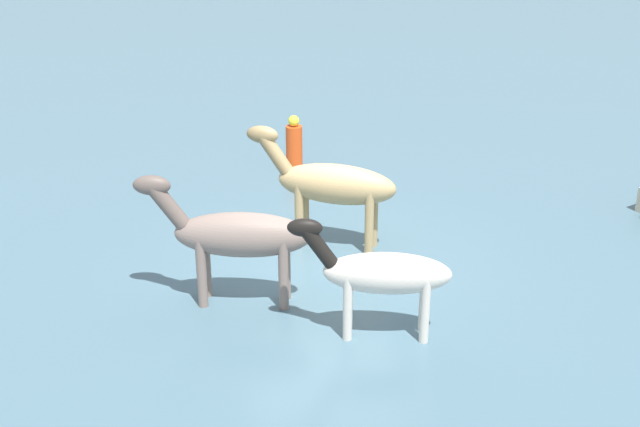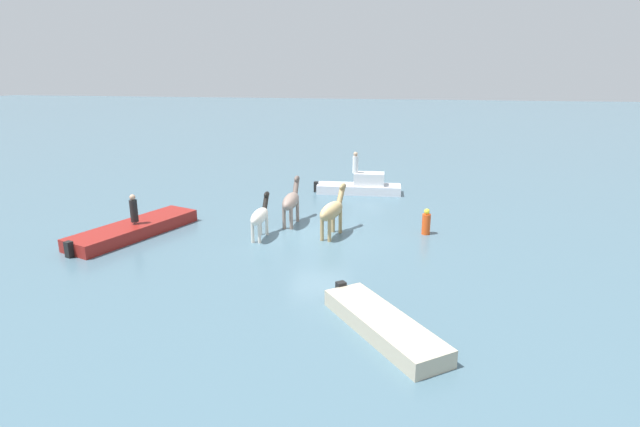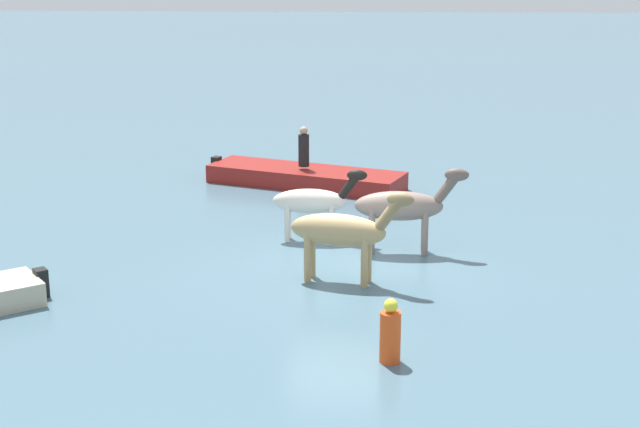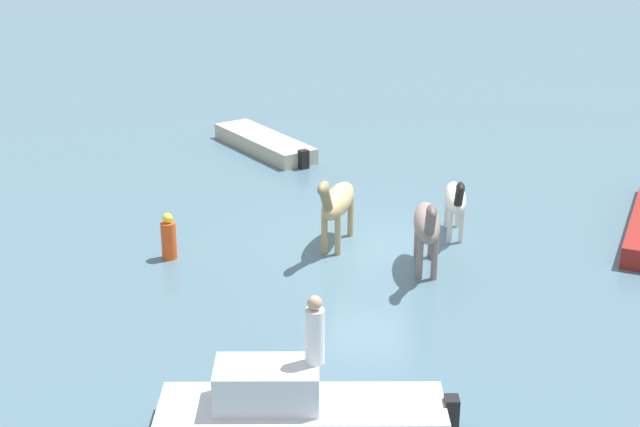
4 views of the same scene
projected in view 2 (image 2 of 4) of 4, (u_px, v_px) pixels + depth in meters
ground_plane at (320, 235)px, 21.97m from camera, size 185.24×185.24×0.00m
horse_chestnut_trailing at (332, 211)px, 21.50m from camera, size 2.65×1.07×2.05m
horse_rear_stallion at (291, 201)px, 23.10m from camera, size 2.59×0.62×2.02m
horse_lead at (260, 216)px, 21.28m from camera, size 2.26×0.55×1.77m
boat_dinghy_port at (134, 231)px, 21.85m from camera, size 6.09×3.61×0.78m
boat_launch_far at (361, 188)px, 29.04m from camera, size 1.55×4.97×1.34m
boat_tender_starboard at (382, 327)px, 13.89m from camera, size 4.32×3.70×0.73m
person_boatman_standing at (134, 209)px, 21.53m from camera, size 0.32×0.32×1.19m
person_helmsman_aft at (355, 163)px, 28.56m from camera, size 0.32×0.32×1.19m
buoy_channel_marker at (426, 223)px, 21.91m from camera, size 0.36×0.36×1.14m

